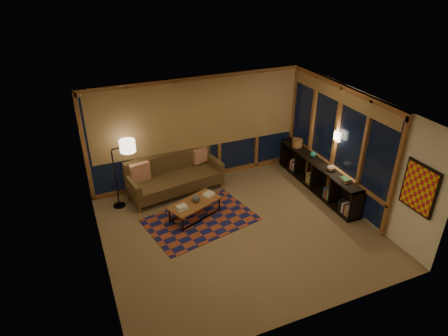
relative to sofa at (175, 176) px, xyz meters
name	(u,v)px	position (x,y,z in m)	size (l,w,h in m)	color
floor	(239,230)	(0.78, -2.00, -0.46)	(5.50, 5.00, 0.01)	#927959
ceiling	(242,110)	(0.78, -2.00, 2.24)	(5.50, 5.00, 0.01)	white
walls	(240,175)	(0.78, -2.00, 0.89)	(5.51, 5.01, 2.70)	white
window_wall_back	(199,130)	(0.78, 0.43, 0.89)	(5.30, 0.16, 2.60)	#965830
window_wall_right	(334,141)	(3.46, -1.40, 0.89)	(0.16, 3.70, 2.60)	#965830
wall_art	(419,188)	(3.49, -3.85, 0.99)	(0.06, 0.74, 0.94)	red
wall_sconce	(337,136)	(3.40, -1.55, 1.09)	(0.12, 0.18, 0.22)	beige
sofa	(175,176)	(0.00, 0.00, 0.00)	(2.24, 0.91, 0.92)	brown
pillow_left	(140,172)	(-0.81, 0.09, 0.23)	(0.46, 0.15, 0.46)	#CD441B
pillow_right	(200,157)	(0.77, 0.35, 0.19)	(0.38, 0.13, 0.38)	#CD441B
area_rug	(201,220)	(0.16, -1.33, -0.45)	(2.28, 1.52, 0.01)	#9B4125
coffee_table	(195,210)	(0.09, -1.17, -0.26)	(1.17, 0.53, 0.39)	#965830
book_stack_a	(182,208)	(-0.24, -1.30, -0.04)	(0.21, 0.17, 0.06)	beige
book_stack_b	(209,194)	(0.48, -1.02, -0.05)	(0.24, 0.19, 0.05)	beige
ceramic_pot	(196,198)	(0.13, -1.16, 0.02)	(0.17, 0.17, 0.17)	black
floor_lamp	(115,176)	(-1.39, -0.07, 0.34)	(0.53, 0.35, 1.59)	black
bookshelf	(317,175)	(3.27, -1.19, -0.09)	(0.40, 2.98, 0.75)	black
basket	(297,143)	(3.25, -0.23, 0.38)	(0.26, 0.26, 0.20)	olive
teal_bowl	(313,154)	(3.27, -0.92, 0.36)	(0.15, 0.15, 0.15)	#18625A
vase	(331,167)	(3.27, -1.66, 0.39)	(0.19, 0.19, 0.20)	tan
shelf_book_stack	(345,180)	(3.27, -2.18, 0.33)	(0.18, 0.26, 0.08)	beige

